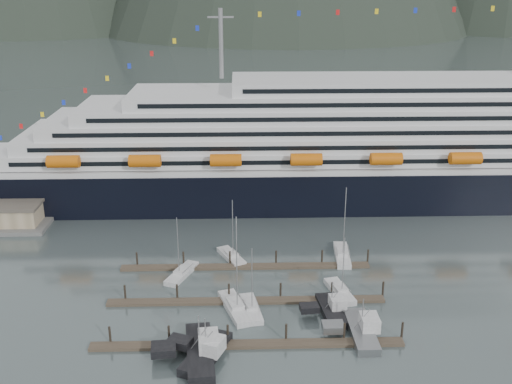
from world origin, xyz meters
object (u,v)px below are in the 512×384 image
sailboat_b (235,308)px  sailboat_g (342,255)px  trawler_e (331,310)px  sailboat_e (182,274)px  sailboat_f (231,257)px  trawler_a (199,351)px  sailboat_c (251,309)px  trawler_b (205,352)px  sailboat_h (340,292)px  trawler_d (361,330)px  cruise_ship (384,151)px

sailboat_b → sailboat_g: 29.05m
sailboat_g → trawler_e: bearing=170.2°
sailboat_b → sailboat_e: 16.29m
sailboat_f → trawler_a: size_ratio=0.94×
sailboat_e → trawler_a: sailboat_e is taller
sailboat_c → sailboat_g: 27.44m
sailboat_c → trawler_e: (13.29, -1.19, 0.44)m
trawler_a → trawler_e: bearing=-68.2°
sailboat_b → trawler_b: sailboat_b is taller
trawler_e → sailboat_b: bearing=78.2°
sailboat_e → trawler_b: (5.74, -25.86, 0.52)m
sailboat_h → sailboat_e: bearing=62.0°
sailboat_c → trawler_d: sailboat_c is taller
sailboat_g → trawler_e: (-5.43, -21.26, 0.41)m
trawler_d → trawler_e: (-3.77, 6.36, -0.06)m
sailboat_e → cruise_ship: bearing=-25.3°
cruise_ship → trawler_d: (-17.21, -62.57, -11.14)m
trawler_e → trawler_a: bearing=111.6°
trawler_e → sailboat_c: bearing=78.6°
trawler_a → trawler_d: bearing=-85.0°
sailboat_e → trawler_b: sailboat_e is taller
sailboat_h → trawler_e: 7.13m
cruise_ship → trawler_d: cruise_ship is taller
sailboat_e → trawler_e: bearing=-95.7°
sailboat_c → sailboat_f: sailboat_f is taller
sailboat_b → sailboat_c: size_ratio=1.44×
sailboat_c → sailboat_g: sailboat_g is taller
sailboat_b → sailboat_e: bearing=20.8°
sailboat_g → sailboat_h: 14.90m
sailboat_g → sailboat_h: bearing=173.6°
sailboat_f → sailboat_h: bearing=-152.4°
cruise_ship → trawler_d: bearing=-105.4°
sailboat_f → trawler_e: bearing=-167.1°
sailboat_e → sailboat_g: size_ratio=0.80×
sailboat_g → trawler_b: bearing=146.4°
sailboat_g → trawler_d: size_ratio=1.31×
trawler_b → trawler_d: 24.64m
sailboat_e → trawler_b: bearing=-144.4°
sailboat_c → sailboat_g: bearing=-52.7°
sailboat_h → trawler_d: sailboat_h is taller
sailboat_c → trawler_d: 18.67m
cruise_ship → sailboat_c: cruise_ship is taller
cruise_ship → sailboat_e: cruise_ship is taller
sailboat_c → trawler_b: 14.56m
cruise_ship → sailboat_e: (-47.05, -41.90, -11.63)m
sailboat_b → trawler_a: size_ratio=1.28×
sailboat_f → trawler_b: 33.00m
sailboat_h → trawler_a: 29.86m
sailboat_c → trawler_a: 14.81m
cruise_ship → sailboat_f: cruise_ship is taller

